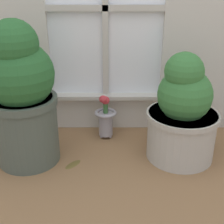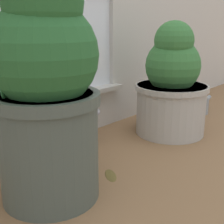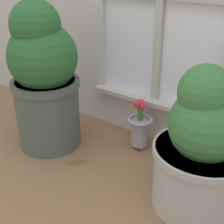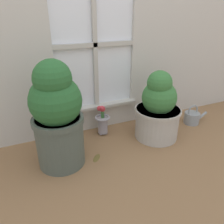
% 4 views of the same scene
% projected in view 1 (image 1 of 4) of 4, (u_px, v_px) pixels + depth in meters
% --- Properties ---
extents(ground_plane, '(10.00, 10.00, 0.00)m').
position_uv_depth(ground_plane, '(105.00, 173.00, 1.66)').
color(ground_plane, olive).
extents(potted_plant_left, '(0.36, 0.36, 0.78)m').
position_uv_depth(potted_plant_left, '(22.00, 95.00, 1.62)').
color(potted_plant_left, '#4C564C').
rests_on(potted_plant_left, ground_plane).
extents(potted_plant_right, '(0.40, 0.40, 0.61)m').
position_uv_depth(potted_plant_right, '(183.00, 114.00, 1.71)').
color(potted_plant_right, '#B7B2A8').
rests_on(potted_plant_right, ground_plane).
extents(flower_vase, '(0.14, 0.14, 0.29)m').
position_uv_depth(flower_vase, '(106.00, 117.00, 1.97)').
color(flower_vase, '#99939E').
rests_on(flower_vase, ground_plane).
extents(fallen_leaf, '(0.10, 0.11, 0.01)m').
position_uv_depth(fallen_leaf, '(73.00, 164.00, 1.73)').
color(fallen_leaf, brown).
rests_on(fallen_leaf, ground_plane).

